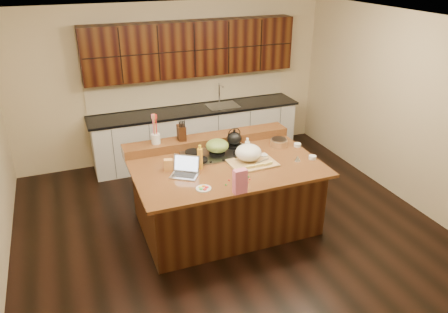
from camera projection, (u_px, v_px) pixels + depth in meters
name	position (u px, v px, depth m)	size (l,w,h in m)	color
room	(225.00, 133.00, 5.47)	(5.52, 5.02, 2.72)	black
island	(225.00, 194.00, 5.84)	(2.40, 1.60, 0.92)	black
back_ledge	(208.00, 140.00, 6.22)	(2.40, 0.30, 0.12)	black
cooktop	(217.00, 154.00, 5.90)	(0.92, 0.52, 0.05)	gray
back_counter	(195.00, 106.00, 7.60)	(3.70, 0.66, 2.40)	silver
kettle	(234.00, 139.00, 6.05)	(0.21, 0.21, 0.19)	black
green_bowl	(217.00, 146.00, 5.85)	(0.31, 0.31, 0.17)	olive
laptop	(185.00, 170.00, 5.35)	(0.41, 0.39, 0.23)	#B7B7BC
oil_bottle	(200.00, 159.00, 5.47)	(0.07, 0.07, 0.27)	yellow
vinegar_bottle	(247.00, 150.00, 5.72)	(0.06, 0.06, 0.25)	silver
wooden_tray	(249.00, 155.00, 5.64)	(0.60, 0.48, 0.24)	tan
ramekin_a	(312.00, 157.00, 5.77)	(0.10, 0.10, 0.04)	white
ramekin_b	(297.00, 145.00, 6.14)	(0.10, 0.10, 0.04)	white
ramekin_c	(264.00, 156.00, 5.80)	(0.10, 0.10, 0.04)	white
strainer_bowl	(279.00, 143.00, 6.14)	(0.24, 0.24, 0.09)	#996B3F
kitchen_timer	(298.00, 158.00, 5.72)	(0.08, 0.08, 0.07)	silver
pink_bag	(240.00, 181.00, 4.91)	(0.15, 0.08, 0.29)	pink
candy_plate	(204.00, 189.00, 5.04)	(0.18, 0.18, 0.01)	white
package_box	(169.00, 165.00, 5.44)	(0.11, 0.08, 0.15)	#DB984D
utensil_crock	(156.00, 139.00, 5.92)	(0.12, 0.12, 0.14)	white
knife_block	(181.00, 133.00, 6.02)	(0.10, 0.17, 0.21)	black
gumdrop_0	(250.00, 179.00, 5.24)	(0.02, 0.02, 0.02)	red
gumdrop_1	(249.00, 177.00, 5.30)	(0.02, 0.02, 0.02)	#198C26
gumdrop_2	(229.00, 180.00, 5.22)	(0.02, 0.02, 0.02)	red
gumdrop_3	(236.00, 183.00, 5.16)	(0.02, 0.02, 0.02)	#198C26
gumdrop_4	(248.00, 183.00, 5.16)	(0.02, 0.02, 0.02)	red
gumdrop_5	(246.00, 177.00, 5.30)	(0.02, 0.02, 0.02)	#198C26
gumdrop_6	(239.00, 184.00, 5.13)	(0.02, 0.02, 0.02)	red
gumdrop_7	(247.00, 183.00, 5.15)	(0.02, 0.02, 0.02)	#198C26
gumdrop_8	(237.00, 183.00, 5.15)	(0.02, 0.02, 0.02)	red
gumdrop_9	(226.00, 185.00, 5.11)	(0.02, 0.02, 0.02)	#198C26
gumdrop_10	(238.00, 179.00, 5.24)	(0.02, 0.02, 0.02)	red
gumdrop_11	(242.00, 176.00, 5.32)	(0.02, 0.02, 0.02)	#198C26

